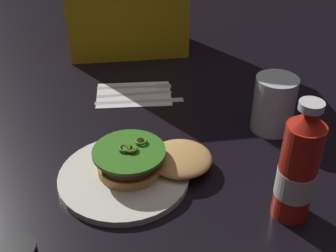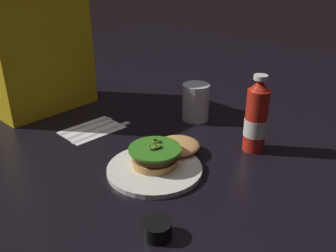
% 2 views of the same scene
% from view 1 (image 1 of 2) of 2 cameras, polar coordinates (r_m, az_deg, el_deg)
% --- Properties ---
extents(ground_plane, '(3.00, 3.00, 0.00)m').
position_cam_1_polar(ground_plane, '(0.87, -0.22, -3.61)').
color(ground_plane, black).
extents(dinner_plate, '(0.24, 0.24, 0.01)m').
position_cam_1_polar(dinner_plate, '(0.81, -5.81, -6.64)').
color(dinner_plate, white).
rests_on(dinner_plate, ground_plane).
extents(burger_sandwich, '(0.22, 0.13, 0.05)m').
position_cam_1_polar(burger_sandwich, '(0.80, -2.55, -4.40)').
color(burger_sandwich, tan).
rests_on(burger_sandwich, dinner_plate).
extents(ketchup_bottle, '(0.06, 0.06, 0.22)m').
position_cam_1_polar(ketchup_bottle, '(0.71, 16.70, -5.41)').
color(ketchup_bottle, red).
rests_on(ketchup_bottle, ground_plane).
extents(water_glass, '(0.09, 0.09, 0.12)m').
position_cam_1_polar(water_glass, '(0.94, 13.74, 2.81)').
color(water_glass, silver).
rests_on(water_glass, ground_plane).
extents(napkin, '(0.19, 0.13, 0.00)m').
position_cam_1_polar(napkin, '(1.07, -4.51, 4.20)').
color(napkin, white).
rests_on(napkin, ground_plane).
extents(butter_knife, '(0.21, 0.03, 0.00)m').
position_cam_1_polar(butter_knife, '(1.04, -3.02, 3.44)').
color(butter_knife, silver).
rests_on(butter_knife, napkin).
extents(spoon_utensil, '(0.18, 0.03, 0.00)m').
position_cam_1_polar(spoon_utensil, '(1.07, -2.98, 4.46)').
color(spoon_utensil, silver).
rests_on(spoon_utensil, napkin).
extents(fork_utensil, '(0.19, 0.03, 0.00)m').
position_cam_1_polar(fork_utensil, '(1.10, -3.57, 5.31)').
color(fork_utensil, silver).
rests_on(fork_utensil, napkin).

